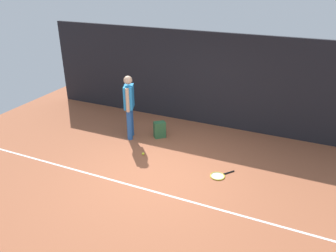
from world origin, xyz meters
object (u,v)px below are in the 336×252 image
object	(u,v)px
tennis_racket	(219,176)
tennis_ball_near_player	(143,154)
backpack	(159,130)
tennis_player	(129,103)

from	to	relation	value
tennis_racket	tennis_ball_near_player	bearing A→B (deg)	-55.59
tennis_racket	backpack	size ratio (longest dim) A/B	1.34
tennis_player	backpack	bearing A→B (deg)	93.17
tennis_player	tennis_ball_near_player	bearing A→B (deg)	24.66
tennis_ball_near_player	tennis_racket	bearing A→B (deg)	-4.18
tennis_racket	tennis_player	bearing A→B (deg)	-69.12
tennis_player	backpack	world-z (taller)	tennis_player
backpack	tennis_racket	bearing A→B (deg)	107.12
tennis_player	tennis_racket	xyz separation A→B (m)	(2.70, -0.86, -0.95)
tennis_racket	tennis_ball_near_player	xyz separation A→B (m)	(-1.94, 0.14, 0.02)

